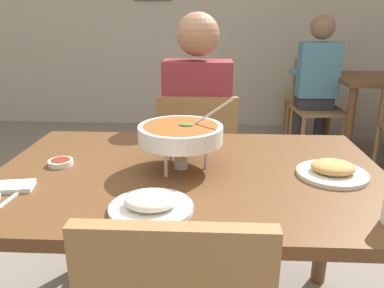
% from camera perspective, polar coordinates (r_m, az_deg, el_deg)
% --- Properties ---
extents(dining_table_main, '(1.39, 0.92, 0.76)m').
position_cam_1_polar(dining_table_main, '(1.39, -0.31, -7.96)').
color(dining_table_main, brown).
rests_on(dining_table_main, ground_plane).
extents(chair_diner_main, '(0.44, 0.44, 0.90)m').
position_cam_1_polar(chair_diner_main, '(2.13, 0.80, -2.58)').
color(chair_diner_main, olive).
rests_on(chair_diner_main, ground_plane).
extents(diner_main, '(0.40, 0.45, 1.31)m').
position_cam_1_polar(diner_main, '(2.09, 0.87, 3.78)').
color(diner_main, '#2D2D38').
rests_on(diner_main, ground_plane).
extents(curry_bowl, '(0.33, 0.30, 0.26)m').
position_cam_1_polar(curry_bowl, '(1.33, -1.73, 1.50)').
color(curry_bowl, silver).
rests_on(curry_bowl, dining_table_main).
extents(rice_plate, '(0.24, 0.24, 0.06)m').
position_cam_1_polar(rice_plate, '(1.08, -6.23, -9.04)').
color(rice_plate, white).
rests_on(rice_plate, dining_table_main).
extents(appetizer_plate, '(0.24, 0.24, 0.06)m').
position_cam_1_polar(appetizer_plate, '(1.39, 20.50, -3.77)').
color(appetizer_plate, white).
rests_on(appetizer_plate, dining_table_main).
extents(sauce_dish, '(0.09, 0.09, 0.02)m').
position_cam_1_polar(sauce_dish, '(1.48, -19.27, -2.62)').
color(sauce_dish, white).
rests_on(sauce_dish, dining_table_main).
extents(napkin_folded, '(0.13, 0.10, 0.02)m').
position_cam_1_polar(napkin_folded, '(1.33, -25.39, -5.86)').
color(napkin_folded, white).
rests_on(napkin_folded, dining_table_main).
extents(spoon_utensil, '(0.02, 0.17, 0.01)m').
position_cam_1_polar(spoon_utensil, '(1.28, -25.19, -7.01)').
color(spoon_utensil, silver).
rests_on(spoon_utensil, dining_table_main).
extents(chair_bg_right, '(0.47, 0.47, 0.90)m').
position_cam_1_polar(chair_bg_right, '(3.89, 18.22, 6.25)').
color(chair_bg_right, olive).
rests_on(chair_bg_right, ground_plane).
extents(chair_bg_corner, '(0.49, 0.49, 0.90)m').
position_cam_1_polar(chair_bg_corner, '(4.36, 18.13, 7.53)').
color(chair_bg_corner, olive).
rests_on(chair_bg_corner, ground_plane).
extents(patron_bg_right, '(0.40, 0.45, 1.31)m').
position_cam_1_polar(patron_bg_right, '(3.78, 18.32, 9.57)').
color(patron_bg_right, '#2D2D38').
rests_on(patron_bg_right, ground_plane).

